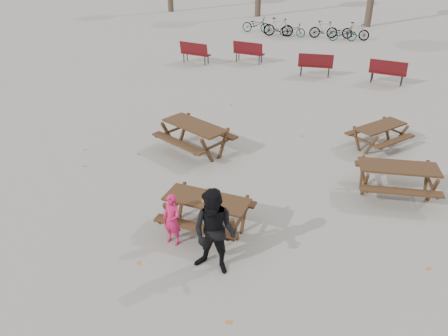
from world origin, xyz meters
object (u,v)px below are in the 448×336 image
at_px(food_tray, 209,200).
at_px(picnic_table_north, 195,138).
at_px(child, 172,220).
at_px(soda_bottle, 203,198).
at_px(picnic_table_east, 396,181).
at_px(adult, 214,233).
at_px(picnic_table_far, 379,136).
at_px(main_picnic_table, 207,206).

height_order(food_tray, picnic_table_north, picnic_table_north).
relative_size(food_tray, picnic_table_north, 0.09).
height_order(child, picnic_table_north, child).
relative_size(soda_bottle, picnic_table_east, 0.09).
height_order(child, adult, adult).
xyz_separation_m(soda_bottle, child, (-0.44, -0.58, -0.27)).
bearing_deg(food_tray, soda_bottle, -142.39).
xyz_separation_m(child, picnic_table_north, (-1.37, 4.05, -0.15)).
xyz_separation_m(food_tray, child, (-0.54, -0.66, -0.22)).
height_order(picnic_table_east, picnic_table_north, picnic_table_north).
bearing_deg(food_tray, picnic_table_east, 39.63).
height_order(adult, picnic_table_east, adult).
bearing_deg(picnic_table_far, adult, -165.09).
relative_size(adult, picnic_table_east, 0.96).
bearing_deg(picnic_table_east, food_tray, -152.22).
distance_m(soda_bottle, picnic_table_far, 6.58).
bearing_deg(picnic_table_north, soda_bottle, -40.61).
height_order(picnic_table_east, picnic_table_far, picnic_table_east).
distance_m(main_picnic_table, picnic_table_far, 6.45).
relative_size(food_tray, picnic_table_far, 0.11).
distance_m(main_picnic_table, soda_bottle, 0.29).
relative_size(food_tray, child, 0.16).
distance_m(soda_bottle, child, 0.78).
bearing_deg(picnic_table_north, picnic_table_east, 17.88).
height_order(food_tray, child, child).
distance_m(soda_bottle, picnic_table_east, 4.88).
relative_size(soda_bottle, picnic_table_north, 0.09).
bearing_deg(picnic_table_north, picnic_table_far, 46.40).
bearing_deg(soda_bottle, picnic_table_far, 61.23).
height_order(food_tray, picnic_table_far, food_tray).
height_order(soda_bottle, picnic_table_east, soda_bottle).
bearing_deg(adult, picnic_table_north, 120.32).
relative_size(picnic_table_east, picnic_table_north, 0.93).
bearing_deg(main_picnic_table, adult, -60.07).
bearing_deg(food_tray, main_picnic_table, 151.40).
xyz_separation_m(soda_bottle, adult, (0.68, -1.03, 0.04)).
bearing_deg(food_tray, picnic_table_north, 119.50).
bearing_deg(food_tray, adult, -62.36).
height_order(main_picnic_table, food_tray, food_tray).
bearing_deg(main_picnic_table, soda_bottle, -97.82).
bearing_deg(picnic_table_far, child, -174.65).
height_order(soda_bottle, picnic_table_far, soda_bottle).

